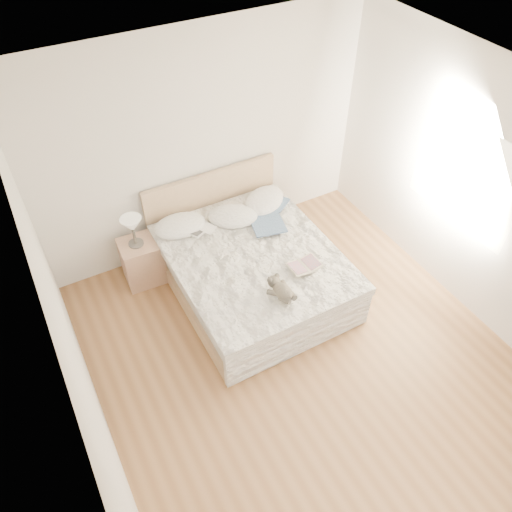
# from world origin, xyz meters

# --- Properties ---
(floor) EXTENTS (4.00, 4.50, 0.00)m
(floor) POSITION_xyz_m (0.00, 0.00, 0.00)
(floor) COLOR brown
(floor) RESTS_ON ground
(ceiling) EXTENTS (4.00, 4.50, 0.00)m
(ceiling) POSITION_xyz_m (0.00, 0.00, 2.70)
(ceiling) COLOR silver
(ceiling) RESTS_ON ground
(wall_back) EXTENTS (4.00, 0.02, 2.70)m
(wall_back) POSITION_xyz_m (0.00, 2.25, 1.35)
(wall_back) COLOR silver
(wall_back) RESTS_ON ground
(wall_left) EXTENTS (0.02, 4.50, 2.70)m
(wall_left) POSITION_xyz_m (-2.00, 0.00, 1.35)
(wall_left) COLOR silver
(wall_left) RESTS_ON ground
(wall_right) EXTENTS (0.02, 4.50, 2.70)m
(wall_right) POSITION_xyz_m (2.00, 0.00, 1.35)
(wall_right) COLOR silver
(wall_right) RESTS_ON ground
(window) EXTENTS (0.02, 1.30, 1.10)m
(window) POSITION_xyz_m (1.99, 0.30, 1.45)
(window) COLOR white
(window) RESTS_ON wall_right
(bed) EXTENTS (1.72, 2.14, 1.00)m
(bed) POSITION_xyz_m (0.00, 1.19, 0.31)
(bed) COLOR tan
(bed) RESTS_ON floor
(nightstand) EXTENTS (0.47, 0.42, 0.56)m
(nightstand) POSITION_xyz_m (-1.04, 1.92, 0.28)
(nightstand) COLOR tan
(nightstand) RESTS_ON floor
(table_lamp) EXTENTS (0.30, 0.30, 0.37)m
(table_lamp) POSITION_xyz_m (-1.06, 1.92, 0.83)
(table_lamp) COLOR #4F4B46
(table_lamp) RESTS_ON nightstand
(pillow_left) EXTENTS (0.63, 0.47, 0.18)m
(pillow_left) POSITION_xyz_m (-0.54, 1.89, 0.64)
(pillow_left) COLOR white
(pillow_left) RESTS_ON bed
(pillow_middle) EXTENTS (0.71, 0.64, 0.18)m
(pillow_middle) POSITION_xyz_m (0.06, 1.75, 0.64)
(pillow_middle) COLOR white
(pillow_middle) RESTS_ON bed
(pillow_right) EXTENTS (0.73, 0.69, 0.18)m
(pillow_right) POSITION_xyz_m (0.54, 1.83, 0.64)
(pillow_right) COLOR white
(pillow_right) RESTS_ON bed
(blouse) EXTENTS (0.70, 0.73, 0.02)m
(blouse) POSITION_xyz_m (0.38, 1.52, 0.63)
(blouse) COLOR #364D6F
(blouse) RESTS_ON bed
(photo_book) EXTENTS (0.38, 0.34, 0.02)m
(photo_book) POSITION_xyz_m (-0.37, 1.71, 0.63)
(photo_book) COLOR white
(photo_book) RESTS_ON bed
(childrens_book) EXTENTS (0.36, 0.25, 0.02)m
(childrens_book) POSITION_xyz_m (0.36, 0.67, 0.63)
(childrens_book) COLOR beige
(childrens_book) RESTS_ON bed
(teddy_bear) EXTENTS (0.28, 0.34, 0.16)m
(teddy_bear) POSITION_xyz_m (-0.06, 0.41, 0.65)
(teddy_bear) COLOR #585145
(teddy_bear) RESTS_ON bed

